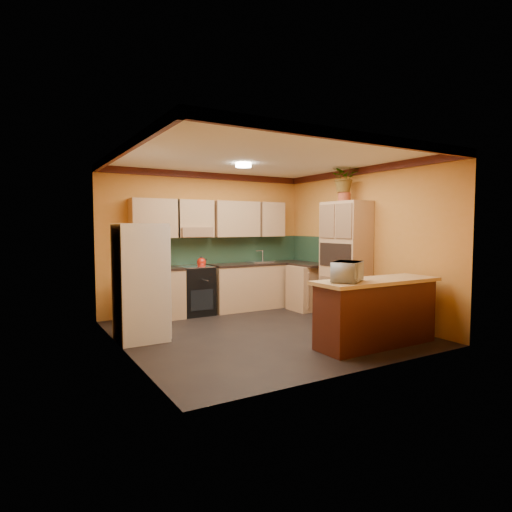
{
  "coord_description": "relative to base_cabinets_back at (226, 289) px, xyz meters",
  "views": [
    {
      "loc": [
        -3.41,
        -5.63,
        1.66
      ],
      "look_at": [
        0.15,
        0.45,
        1.17
      ],
      "focal_mm": 30.0,
      "sensor_mm": 36.0,
      "label": 1
    }
  ],
  "objects": [
    {
      "name": "room_shell",
      "position": [
        -0.24,
        -1.52,
        1.65
      ],
      "size": [
        4.24,
        4.24,
        2.72
      ],
      "color": "black",
      "rests_on": "ground"
    },
    {
      "name": "base_cabinets_back",
      "position": [
        0.0,
        0.0,
        0.0
      ],
      "size": [
        3.65,
        0.6,
        0.88
      ],
      "primitive_type": "cube",
      "color": "tan",
      "rests_on": "ground"
    },
    {
      "name": "countertop_back",
      "position": [
        0.0,
        -0.0,
        0.46
      ],
      "size": [
        3.65,
        0.62,
        0.04
      ],
      "primitive_type": "cube",
      "color": "black",
      "rests_on": "base_cabinets_back"
    },
    {
      "name": "stove",
      "position": [
        -0.62,
        -0.0,
        0.02
      ],
      "size": [
        0.58,
        0.58,
        0.91
      ],
      "primitive_type": "cube",
      "color": "black",
      "rests_on": "ground"
    },
    {
      "name": "kettle",
      "position": [
        -0.52,
        -0.05,
        0.56
      ],
      "size": [
        0.22,
        0.22,
        0.18
      ],
      "primitive_type": null,
      "rotation": [
        0.0,
        0.0,
        -0.42
      ],
      "color": "#AE190B",
      "rests_on": "stove"
    },
    {
      "name": "sink",
      "position": [
        0.78,
        0.0,
        0.5
      ],
      "size": [
        0.48,
        0.4,
        0.03
      ],
      "primitive_type": "cube",
      "color": "silver",
      "rests_on": "countertop_back"
    },
    {
      "name": "base_cabinets_right",
      "position": [
        1.54,
        -0.69,
        0.0
      ],
      "size": [
        0.6,
        0.8,
        0.88
      ],
      "primitive_type": "cube",
      "color": "tan",
      "rests_on": "ground"
    },
    {
      "name": "countertop_right",
      "position": [
        1.54,
        -0.69,
        0.46
      ],
      "size": [
        0.62,
        0.8,
        0.04
      ],
      "primitive_type": "cube",
      "color": "black",
      "rests_on": "base_cabinets_right"
    },
    {
      "name": "fridge",
      "position": [
        -2.01,
        -1.28,
        0.41
      ],
      "size": [
        0.68,
        0.66,
        1.7
      ],
      "primitive_type": "cube",
      "color": "silver",
      "rests_on": "ground"
    },
    {
      "name": "pantry",
      "position": [
        1.59,
        -1.63,
        0.61
      ],
      "size": [
        0.48,
        0.9,
        2.1
      ],
      "primitive_type": "cube",
      "color": "tan",
      "rests_on": "ground"
    },
    {
      "name": "fern_pot",
      "position": [
        1.59,
        -1.58,
        1.74
      ],
      "size": [
        0.22,
        0.22,
        0.16
      ],
      "primitive_type": "cylinder",
      "color": "#9C4225",
      "rests_on": "pantry"
    },
    {
      "name": "fern",
      "position": [
        1.59,
        -1.58,
        2.09
      ],
      "size": [
        0.61,
        0.58,
        0.53
      ],
      "primitive_type": "imported",
      "rotation": [
        0.0,
        0.0,
        -0.42
      ],
      "color": "tan",
      "rests_on": "fern_pot"
    },
    {
      "name": "breakfast_bar",
      "position": [
        0.74,
        -3.22,
        0.0
      ],
      "size": [
        1.8,
        0.55,
        0.88
      ],
      "primitive_type": "cube",
      "color": "#481A10",
      "rests_on": "ground"
    },
    {
      "name": "bar_top",
      "position": [
        0.74,
        -3.22,
        0.47
      ],
      "size": [
        1.9,
        0.65,
        0.05
      ],
      "primitive_type": "cube",
      "color": "tan",
      "rests_on": "breakfast_bar"
    },
    {
      "name": "microwave",
      "position": [
        0.2,
        -3.22,
        0.62
      ],
      "size": [
        0.58,
        0.54,
        0.27
      ],
      "primitive_type": "imported",
      "rotation": [
        0.0,
        0.0,
        0.6
      ],
      "color": "silver",
      "rests_on": "bar_top"
    }
  ]
}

